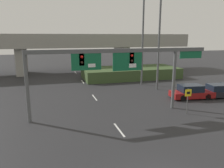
# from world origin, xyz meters

# --- Properties ---
(lane_markings) EXTENTS (0.14, 37.54, 0.01)m
(lane_markings) POSITION_xyz_m (0.00, 15.00, 0.00)
(lane_markings) COLOR silver
(lane_markings) RESTS_ON ground
(signal_gantry) EXTENTS (15.47, 0.44, 5.57)m
(signal_gantry) POSITION_xyz_m (0.92, 9.46, 4.52)
(signal_gantry) COLOR #515456
(signal_gantry) RESTS_ON ground
(speed_limit_sign) EXTENTS (0.60, 0.11, 2.23)m
(speed_limit_sign) POSITION_xyz_m (6.63, 7.75, 1.46)
(speed_limit_sign) COLOR #4C4C4C
(speed_limit_sign) RESTS_ON ground
(highway_light_pole_near) EXTENTS (0.70, 0.36, 14.61)m
(highway_light_pole_near) POSITION_xyz_m (7.58, 19.66, 7.68)
(highway_light_pole_near) COLOR #515456
(highway_light_pole_near) RESTS_ON ground
(highway_light_pole_far) EXTENTS (0.70, 0.36, 17.59)m
(highway_light_pole_far) POSITION_xyz_m (8.31, 16.50, 9.18)
(highway_light_pole_far) COLOR #515456
(highway_light_pole_far) RESTS_ON ground
(overpass_bridge) EXTENTS (43.24, 7.05, 6.95)m
(overpass_bridge) POSITION_xyz_m (0.00, 33.27, 4.95)
(overpass_bridge) COLOR gray
(overpass_bridge) RESTS_ON ground
(grass_embankment) EXTENTS (15.12, 6.54, 1.63)m
(grass_embankment) POSITION_xyz_m (7.97, 24.96, 0.81)
(grass_embankment) COLOR #384C28
(grass_embankment) RESTS_ON ground
(parked_sedan_near_right) EXTENTS (4.70, 2.39, 1.50)m
(parked_sedan_near_right) POSITION_xyz_m (9.95, 11.82, 0.69)
(parked_sedan_near_right) COLOR maroon
(parked_sedan_near_right) RESTS_ON ground
(parked_sedan_mid_right) EXTENTS (4.46, 2.40, 1.44)m
(parked_sedan_mid_right) POSITION_xyz_m (13.23, 11.41, 0.66)
(parked_sedan_mid_right) COLOR black
(parked_sedan_mid_right) RESTS_ON ground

